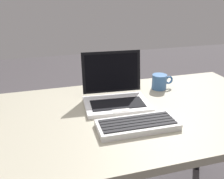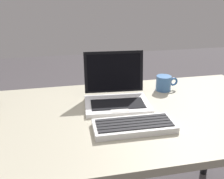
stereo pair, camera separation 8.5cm
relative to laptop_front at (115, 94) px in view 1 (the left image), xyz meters
name	(u,v)px [view 1 (the left image)]	position (x,y,z in m)	size (l,w,h in m)	color
desk	(117,126)	(-0.02, -0.11, -0.11)	(1.58, 0.78, 0.74)	#9F9983
laptop_front	(115,94)	(0.00, 0.00, 0.00)	(0.32, 0.27, 0.24)	silver
external_keyboard	(137,125)	(0.02, -0.25, -0.03)	(0.33, 0.14, 0.03)	silver
coffee_mug	(160,82)	(0.29, 0.11, -0.01)	(0.12, 0.08, 0.08)	#3B67A0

